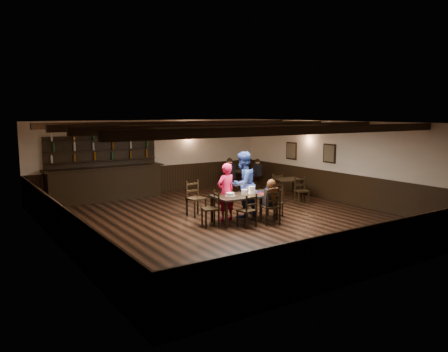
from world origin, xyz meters
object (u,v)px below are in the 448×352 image
woman_pink (226,192)px  cake (230,194)px  chair_near_left (249,208)px  dining_table (245,197)px  bar_counter (105,179)px  chair_near_right (272,204)px  man_blue (243,184)px

woman_pink → cake: 0.35m
cake → chair_near_left: bearing=-77.3°
dining_table → bar_counter: 5.54m
woman_pink → dining_table: bearing=124.4°
dining_table → cake: (-0.44, 0.06, 0.11)m
dining_table → chair_near_right: size_ratio=1.86×
chair_near_right → chair_near_left: bearing=171.4°
woman_pink → chair_near_left: bearing=86.6°
chair_near_right → bar_counter: (-2.60, 5.77, 0.16)m
man_blue → dining_table: bearing=42.9°
man_blue → cake: size_ratio=6.85×
chair_near_left → cake: size_ratio=3.23×
dining_table → woman_pink: (-0.35, 0.40, 0.11)m
chair_near_right → woman_pink: bearing=123.8°
chair_near_right → bar_counter: size_ratio=0.24×
cake → bar_counter: size_ratio=0.07×
chair_near_right → man_blue: 1.24m
dining_table → chair_near_left: chair_near_left is taller
man_blue → bar_counter: bar_counter is taller
chair_near_right → man_blue: man_blue is taller
cake → chair_near_right: bearing=-42.5°
chair_near_left → dining_table: bearing=63.7°
cake → dining_table: bearing=-8.0°
chair_near_left → chair_near_right: 0.68m
woman_pink → bar_counter: size_ratio=0.39×
woman_pink → bar_counter: 5.03m
dining_table → bar_counter: bearing=113.6°
chair_near_right → dining_table: bearing=118.9°
cake → bar_counter: bar_counter is taller
chair_near_right → man_blue: (-0.10, 1.18, 0.38)m
chair_near_left → man_blue: size_ratio=0.47×
dining_table → chair_near_right: bearing=-61.1°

